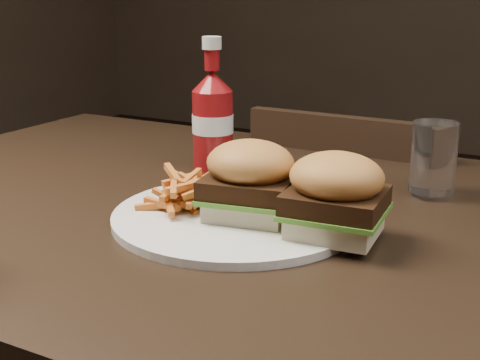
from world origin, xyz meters
The scene contains 8 objects.
dining_table centered at (0.00, 0.00, 0.73)m, with size 1.20×0.80×0.04m, color black.
chair_far centered at (0.03, 0.50, 0.43)m, with size 0.36×0.36×0.03m, color black.
plate centered at (0.04, -0.05, 0.76)m, with size 0.31×0.31×0.01m, color white.
sandwich_half_a centered at (0.06, -0.05, 0.77)m, with size 0.10×0.09×0.02m, color beige.
sandwich_half_b centered at (0.17, -0.06, 0.77)m, with size 0.10×0.09×0.02m, color beige.
fries_pile centered at (-0.02, -0.05, 0.78)m, with size 0.10×0.10×0.04m, color gold, non-canonical shape.
ketchup_bottle centered at (-0.11, 0.15, 0.81)m, with size 0.06×0.06×0.13m, color maroon.
tumbler centered at (0.23, 0.17, 0.81)m, with size 0.06×0.06×0.10m, color white.
Camera 1 is at (0.42, -0.74, 1.04)m, focal length 50.00 mm.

